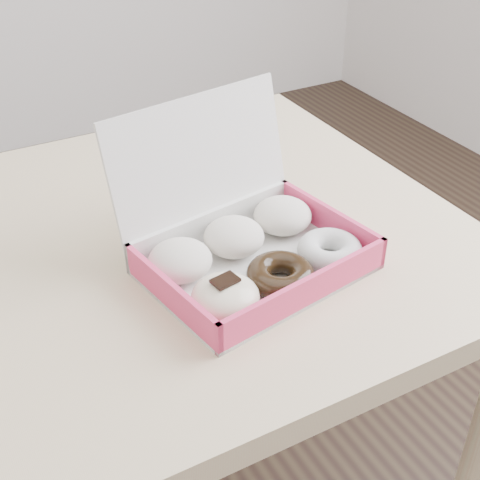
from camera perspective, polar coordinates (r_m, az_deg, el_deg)
table at (r=1.03m, az=-14.00°, el=-5.43°), size 1.20×0.80×0.75m
donut_box at (r=0.93m, az=0.58°, el=-0.49°), size 0.33×0.31×0.21m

